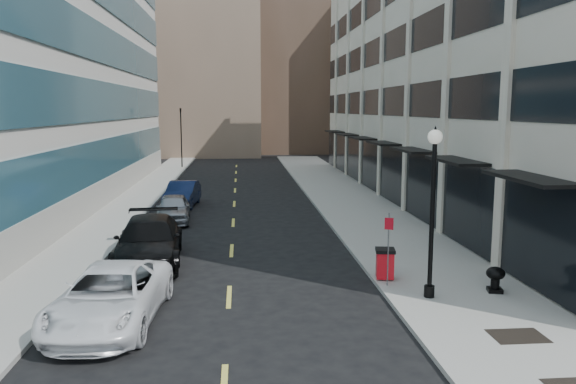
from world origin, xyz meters
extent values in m
cube|color=#9C998E|center=(7.50, 20.00, 0.07)|extent=(5.00, 80.00, 0.15)
cube|color=#9C998E|center=(-6.50, 20.00, 0.07)|extent=(3.00, 80.00, 0.15)
cube|color=beige|center=(17.00, 27.00, 9.00)|extent=(14.00, 46.00, 18.00)
cube|color=black|center=(10.02, 27.00, 2.00)|extent=(0.18, 46.00, 3.60)
cube|color=black|center=(10.03, 27.00, 6.50)|extent=(0.12, 46.00, 1.80)
cube|color=black|center=(10.03, 27.00, 10.00)|extent=(0.12, 46.00, 1.80)
cube|color=beige|center=(10.00, 10.00, 9.00)|extent=(0.35, 0.60, 18.00)
cube|color=beige|center=(10.00, 16.00, 9.00)|extent=(0.35, 0.60, 18.00)
cube|color=beige|center=(10.00, 22.00, 9.00)|extent=(0.35, 0.60, 18.00)
cube|color=beige|center=(10.00, 28.00, 9.00)|extent=(0.35, 0.60, 18.00)
cube|color=beige|center=(10.00, 34.00, 9.00)|extent=(0.35, 0.60, 18.00)
cube|color=beige|center=(10.00, 40.00, 9.00)|extent=(0.35, 0.60, 18.00)
cube|color=beige|center=(10.00, 46.00, 9.00)|extent=(0.35, 0.60, 18.00)
cube|color=black|center=(9.35, 7.00, 3.90)|extent=(1.30, 4.00, 0.12)
cube|color=black|center=(9.35, 13.00, 3.90)|extent=(1.30, 4.00, 0.12)
cube|color=black|center=(9.35, 19.00, 3.90)|extent=(1.30, 4.00, 0.12)
cube|color=black|center=(9.35, 25.00, 3.90)|extent=(1.30, 4.00, 0.12)
cube|color=black|center=(9.35, 31.00, 3.90)|extent=(1.30, 4.00, 0.12)
cube|color=black|center=(9.35, 37.00, 3.90)|extent=(1.30, 4.00, 0.12)
cube|color=black|center=(9.35, 43.00, 3.90)|extent=(1.30, 4.00, 0.12)
cube|color=#9C998E|center=(-7.96, 27.00, 0.90)|extent=(0.20, 46.00, 1.80)
cube|color=#336578|center=(-7.97, 27.00, 3.00)|extent=(0.14, 45.60, 2.40)
cube|color=#336578|center=(-7.97, 27.00, 6.50)|extent=(0.14, 45.60, 2.40)
cube|color=#336578|center=(-7.97, 27.00, 10.00)|extent=(0.14, 45.60, 2.40)
cube|color=#836A55|center=(-4.00, 68.00, 14.00)|extent=(14.00, 18.00, 28.00)
cube|color=brown|center=(8.00, 72.00, 17.00)|extent=(12.00, 16.00, 34.00)
cube|color=#836A55|center=(-14.00, 78.00, 11.00)|extent=(12.00, 14.00, 22.00)
cube|color=beige|center=(18.00, 66.00, 10.00)|extent=(10.00, 14.00, 20.00)
cube|color=black|center=(7.60, 3.80, 0.15)|extent=(1.40, 1.00, 0.01)
cube|color=#D8CC4C|center=(0.00, 8.00, 0.01)|extent=(0.15, 2.20, 0.01)
cube|color=#D8CC4C|center=(0.00, 14.00, 0.01)|extent=(0.15, 2.20, 0.01)
cube|color=#D8CC4C|center=(0.00, 20.00, 0.01)|extent=(0.15, 2.20, 0.01)
cube|color=#D8CC4C|center=(0.00, 26.00, 0.01)|extent=(0.15, 2.20, 0.01)
cube|color=#D8CC4C|center=(0.00, 32.00, 0.01)|extent=(0.15, 2.20, 0.01)
cube|color=#D8CC4C|center=(0.00, 38.00, 0.01)|extent=(0.15, 2.20, 0.01)
cube|color=#D8CC4C|center=(0.00, 44.00, 0.01)|extent=(0.15, 2.20, 0.01)
cube|color=#D8CC4C|center=(0.00, 50.00, 0.01)|extent=(0.15, 2.20, 0.01)
cylinder|color=black|center=(-5.50, 48.00, 3.00)|extent=(0.12, 0.12, 6.00)
imported|color=black|center=(-5.50, 48.00, 5.99)|extent=(0.66, 0.66, 1.98)
imported|color=white|center=(-3.28, 6.00, 0.80)|extent=(3.02, 5.90, 1.59)
imported|color=black|center=(-3.20, 12.28, 0.89)|extent=(2.95, 6.30, 1.78)
imported|color=#999DA2|center=(-3.20, 20.48, 0.74)|extent=(2.04, 4.44, 1.47)
imported|color=#111D41|center=(-3.20, 25.36, 0.78)|extent=(2.02, 4.84, 1.56)
cube|color=red|center=(5.40, 9.01, 0.67)|extent=(0.67, 0.67, 0.94)
cube|color=black|center=(5.40, 9.01, 1.17)|extent=(0.76, 0.76, 0.11)
cylinder|color=black|center=(5.21, 9.32, 0.25)|extent=(0.06, 0.21, 0.21)
cylinder|color=black|center=(5.59, 9.32, 0.25)|extent=(0.06, 0.21, 0.21)
cylinder|color=black|center=(6.31, 7.02, 0.33)|extent=(0.33, 0.33, 0.37)
cylinder|color=black|center=(6.31, 7.02, 2.70)|extent=(0.14, 0.14, 4.69)
sphere|color=silver|center=(6.31, 7.02, 5.19)|extent=(0.45, 0.45, 0.45)
cone|color=black|center=(6.31, 7.02, 5.45)|extent=(0.12, 0.12, 0.18)
cylinder|color=slate|center=(5.30, 8.27, 1.39)|extent=(0.05, 0.05, 2.48)
cube|color=#AF0B19|center=(5.30, 8.25, 2.27)|extent=(0.28, 0.15, 0.39)
cube|color=black|center=(8.60, 7.31, 0.21)|extent=(0.54, 0.54, 0.13)
cylinder|color=black|center=(8.60, 7.31, 0.47)|extent=(0.28, 0.28, 0.43)
ellipsoid|color=black|center=(8.60, 7.31, 0.77)|extent=(0.60, 0.60, 0.42)
camera|label=1|loc=(0.42, -9.58, 6.04)|focal=35.00mm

